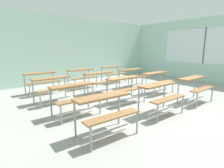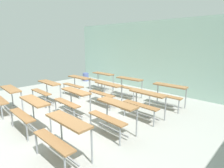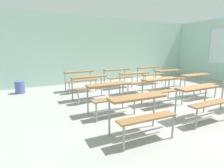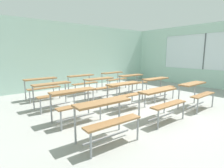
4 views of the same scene
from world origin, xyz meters
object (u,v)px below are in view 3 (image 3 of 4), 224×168
(desk_bench_r0c1, at_px, (201,95))
(trash_bin, at_px, (20,87))
(desk_bench_r1c2, at_px, (198,80))
(desk_bench_r2c2, at_px, (170,75))
(desk_bench_r1c0, at_px, (111,92))
(desk_bench_r3c0, at_px, (80,76))
(desk_bench_r0c0, at_px, (141,107))
(desk_bench_r1c1, at_px, (162,85))
(desk_bench_r3c1, at_px, (118,74))
(desk_bench_r3c2, at_px, (150,71))
(desk_bench_r2c0, at_px, (90,82))
(desk_bench_r2c1, at_px, (136,78))

(desk_bench_r0c1, xyz_separation_m, trash_bin, (-3.61, 4.51, -0.34))
(desk_bench_r1c2, distance_m, desk_bench_r2c2, 1.25)
(trash_bin, bearing_deg, desk_bench_r1c0, -58.80)
(desk_bench_r3c0, bearing_deg, desk_bench_r0c0, -91.90)
(desk_bench_r2c2, bearing_deg, desk_bench_r1c1, -140.15)
(desk_bench_r3c1, bearing_deg, desk_bench_r2c2, -39.20)
(desk_bench_r0c0, height_order, desk_bench_r0c1, same)
(desk_bench_r3c2, bearing_deg, desk_bench_r0c0, -133.55)
(desk_bench_r1c0, distance_m, desk_bench_r3c2, 4.18)
(desk_bench_r0c1, bearing_deg, desk_bench_r2c0, 123.85)
(trash_bin, bearing_deg, desk_bench_r2c1, -28.25)
(desk_bench_r0c1, height_order, desk_bench_r2c1, same)
(desk_bench_r3c1, height_order, trash_bin, desk_bench_r3c1)
(desk_bench_r1c1, distance_m, trash_bin, 4.89)
(desk_bench_r1c2, height_order, desk_bench_r2c0, same)
(desk_bench_r2c2, distance_m, desk_bench_r3c2, 1.28)
(desk_bench_r2c2, xyz_separation_m, desk_bench_r3c0, (-3.22, 1.30, 0.00))
(desk_bench_r1c0, height_order, desk_bench_r2c1, same)
(desk_bench_r1c0, distance_m, desk_bench_r2c2, 3.51)
(desk_bench_r2c1, relative_size, desk_bench_r3c0, 1.01)
(desk_bench_r1c2, height_order, desk_bench_r2c1, same)
(desk_bench_r1c1, bearing_deg, desk_bench_r2c2, 39.99)
(desk_bench_r2c2, bearing_deg, desk_bench_r3c1, 144.19)
(desk_bench_r0c0, relative_size, desk_bench_r1c0, 1.02)
(desk_bench_r1c0, bearing_deg, desk_bench_r3c2, 37.84)
(desk_bench_r1c0, bearing_deg, trash_bin, 121.17)
(desk_bench_r3c0, bearing_deg, desk_bench_r3c2, -1.22)
(desk_bench_r0c0, distance_m, trash_bin, 4.93)
(desk_bench_r1c1, height_order, desk_bench_r3c1, same)
(desk_bench_r0c1, distance_m, desk_bench_r2c2, 3.01)
(desk_bench_r1c1, height_order, desk_bench_r1c2, same)
(desk_bench_r1c2, distance_m, desk_bench_r3c2, 2.53)
(desk_bench_r2c1, bearing_deg, desk_bench_r3c0, 143.05)
(desk_bench_r0c1, relative_size, desk_bench_r3c0, 1.00)
(desk_bench_r0c0, relative_size, desk_bench_r2c1, 1.01)
(desk_bench_r1c0, bearing_deg, desk_bench_r2c1, 38.30)
(desk_bench_r2c0, relative_size, desk_bench_r3c0, 1.01)
(desk_bench_r1c0, relative_size, desk_bench_r1c2, 0.98)
(desk_bench_r1c1, xyz_separation_m, desk_bench_r3c0, (-1.59, 2.61, 0.00))
(desk_bench_r1c2, bearing_deg, desk_bench_r3c0, 143.31)
(desk_bench_r1c1, distance_m, desk_bench_r3c1, 2.54)
(desk_bench_r0c1, distance_m, trash_bin, 5.79)
(desk_bench_r2c2, distance_m, desk_bench_r3c0, 3.47)
(desk_bench_r1c1, distance_m, desk_bench_r3c0, 3.05)
(desk_bench_r2c1, bearing_deg, desk_bench_r1c0, -140.31)
(desk_bench_r0c0, height_order, desk_bench_r1c2, same)
(trash_bin, bearing_deg, desk_bench_r0c0, -66.72)
(desk_bench_r3c1, height_order, desk_bench_r3c2, same)
(desk_bench_r3c1, bearing_deg, desk_bench_r1c0, -124.87)
(desk_bench_r2c1, bearing_deg, desk_bench_r1c1, -89.88)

